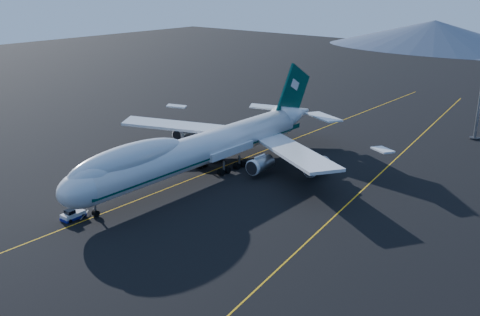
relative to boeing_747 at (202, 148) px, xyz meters
The scene contains 5 objects.
ground 5.81m from the boeing_747, 90.00° to the right, with size 500.00×500.00×0.00m, color black.
taxiway_line_main 5.80m from the boeing_747, 90.00° to the right, with size 0.25×220.00×0.01m, color #E3A10D.
taxiway_line_side 32.14m from the boeing_747, 18.38° to the left, with size 0.25×200.00×0.01m, color #E3A10D.
boeing_747 is the anchor object (origin of this frame).
pushback_tug 30.14m from the boeing_747, 94.04° to the right, with size 2.47×4.12×1.75m.
Camera 1 is at (72.52, -74.71, 38.87)m, focal length 40.00 mm.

